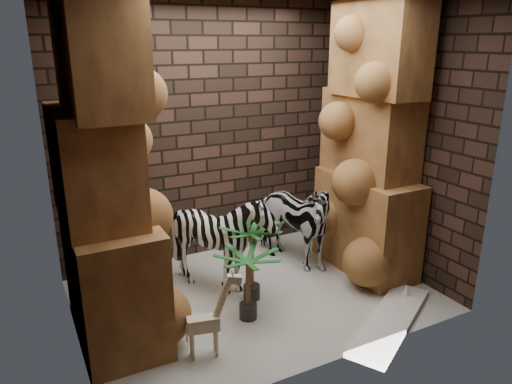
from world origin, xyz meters
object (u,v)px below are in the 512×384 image
giraffe_toy (203,315)px  palm_front (252,262)px  surfboard (391,321)px  zebra_left (222,245)px  palm_back (248,286)px  zebra_right (290,214)px

giraffe_toy → palm_front: bearing=52.0°
surfboard → zebra_left: bearing=100.5°
palm_back → palm_front: bearing=57.6°
surfboard → palm_front: bearing=103.2°
palm_front → palm_back: palm_front is taller
surfboard → zebra_right: bearing=67.5°
giraffe_toy → palm_front: 1.01m
zebra_right → palm_back: zebra_right is taller
zebra_right → zebra_left: (-0.94, -0.18, -0.13)m
zebra_right → giraffe_toy: (-1.53, -1.14, -0.24)m
surfboard → giraffe_toy: bearing=138.1°
giraffe_toy → surfboard: giraffe_toy is taller
zebra_right → giraffe_toy: zebra_right is taller
zebra_left → surfboard: zebra_left is taller
zebra_right → palm_front: size_ratio=1.55×
zebra_left → palm_front: 0.38m
palm_back → surfboard: 1.38m
palm_back → giraffe_toy: bearing=-149.9°
palm_back → surfboard: palm_back is taller
zebra_left → giraffe_toy: size_ratio=1.43×
zebra_right → surfboard: (0.20, -1.50, -0.60)m
zebra_left → giraffe_toy: 1.14m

